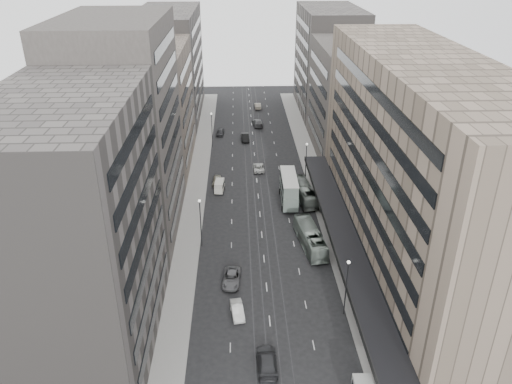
{
  "coord_description": "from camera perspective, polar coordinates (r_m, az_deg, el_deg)",
  "views": [
    {
      "loc": [
        -3.63,
        -55.39,
        43.34
      ],
      "look_at": [
        -0.84,
        18.29,
        6.27
      ],
      "focal_mm": 35.0,
      "sensor_mm": 36.0,
      "label": 1
    }
  ],
  "objects": [
    {
      "name": "sedan_2",
      "position": [
        71.69,
        -2.81,
        -9.81
      ],
      "size": [
        2.91,
        5.46,
        1.46
      ],
      "primitive_type": "imported",
      "rotation": [
        0.0,
        0.0,
        -0.09
      ],
      "color": "#5B5A5D",
      "rests_on": "ground"
    },
    {
      "name": "sedan_6",
      "position": [
        105.54,
        0.31,
        2.85
      ],
      "size": [
        2.32,
        4.91,
        1.36
      ],
      "primitive_type": "imported",
      "rotation": [
        0.0,
        0.0,
        3.16
      ],
      "color": "beige",
      "rests_on": "ground"
    },
    {
      "name": "sedan_3",
      "position": [
        59.62,
        1.26,
        -18.8
      ],
      "size": [
        2.39,
        5.75,
        1.66
      ],
      "primitive_type": "imported",
      "rotation": [
        0.0,
        0.0,
        3.15
      ],
      "color": "#2B2B2E",
      "rests_on": "ground"
    },
    {
      "name": "sedan_8",
      "position": [
        125.89,
        -4.1,
        6.84
      ],
      "size": [
        2.14,
        4.44,
        1.46
      ],
      "primitive_type": "imported",
      "rotation": [
        0.0,
        0.0,
        -0.1
      ],
      "color": "#252628",
      "rests_on": "ground"
    },
    {
      "name": "sedan_5",
      "position": [
        121.82,
        -1.25,
        6.26
      ],
      "size": [
        2.02,
        5.11,
        1.66
      ],
      "primitive_type": "imported",
      "rotation": [
        0.0,
        0.0,
        0.05
      ],
      "color": "black",
      "rests_on": "ground"
    },
    {
      "name": "sidewalk_right",
      "position": [
        103.66,
        6.71,
        1.83
      ],
      "size": [
        4.0,
        125.0,
        0.15
      ],
      "primitive_type": "cube",
      "color": "gray",
      "rests_on": "ground"
    },
    {
      "name": "sedan_4",
      "position": [
        99.89,
        -4.5,
        1.33
      ],
      "size": [
        1.89,
        4.18,
        1.39
      ],
      "primitive_type": "imported",
      "rotation": [
        0.0,
        0.0,
        -0.06
      ],
      "color": "#A19D86",
      "rests_on": "ground"
    },
    {
      "name": "lamp_right_near",
      "position": [
        64.59,
        10.34,
        -10.01
      ],
      "size": [
        0.44,
        0.44,
        8.32
      ],
      "color": "#262628",
      "rests_on": "ground"
    },
    {
      "name": "bus_near",
      "position": [
        79.4,
        6.22,
        -5.19
      ],
      "size": [
        4.23,
        11.83,
        3.22
      ],
      "primitive_type": "imported",
      "rotation": [
        0.0,
        0.0,
        3.28
      ],
      "color": "gray",
      "rests_on": "ground"
    },
    {
      "name": "sidewalk_left",
      "position": [
        102.81,
        -6.64,
        1.62
      ],
      "size": [
        4.0,
        125.0,
        0.15
      ],
      "primitive_type": "cube",
      "color": "gray",
      "rests_on": "ground"
    },
    {
      "name": "lamp_right_far",
      "position": [
        99.01,
        5.75,
        3.9
      ],
      "size": [
        0.44,
        0.44,
        8.32
      ],
      "color": "#262628",
      "rests_on": "ground"
    },
    {
      "name": "double_decker",
      "position": [
        91.6,
        3.78,
        0.42
      ],
      "size": [
        3.13,
        9.8,
        5.34
      ],
      "rotation": [
        0.0,
        0.0,
        -0.01
      ],
      "color": "gray",
      "rests_on": "ground"
    },
    {
      "name": "sedan_9",
      "position": [
        146.65,
        0.2,
        9.83
      ],
      "size": [
        1.86,
        4.89,
        1.59
      ],
      "primitive_type": "imported",
      "rotation": [
        0.0,
        0.0,
        3.18
      ],
      "color": "#B7AB97",
      "rests_on": "ground"
    },
    {
      "name": "lamp_left_far",
      "position": [
        116.95,
        -5.07,
        7.55
      ],
      "size": [
        0.44,
        0.44,
        8.32
      ],
      "color": "#262628",
      "rests_on": "ground"
    },
    {
      "name": "lamp_left_near",
      "position": [
        77.67,
        -6.38,
        -2.9
      ],
      "size": [
        0.44,
        0.44,
        8.32
      ],
      "color": "#262628",
      "rests_on": "ground"
    },
    {
      "name": "sedan_1",
      "position": [
        66.33,
        -2.15,
        -13.34
      ],
      "size": [
        2.04,
        4.39,
        1.39
      ],
      "primitive_type": "imported",
      "rotation": [
        0.0,
        0.0,
        0.14
      ],
      "color": "white",
      "rests_on": "ground"
    },
    {
      "name": "sedan_7",
      "position": [
        132.21,
        0.2,
        7.94
      ],
      "size": [
        2.89,
        6.06,
        1.7
      ],
      "primitive_type": "imported",
      "rotation": [
        0.0,
        0.0,
        3.23
      ],
      "color": "#555557",
      "rests_on": "ground"
    },
    {
      "name": "building_left_a",
      "position": [
        58.04,
        -19.85,
        -4.3
      ],
      "size": [
        15.0,
        28.0,
        30.0
      ],
      "primitive_type": "cube",
      "color": "#605A56",
      "rests_on": "ground"
    },
    {
      "name": "building_right_mid",
      "position": [
        114.66,
        10.75,
        10.37
      ],
      "size": [
        15.0,
        28.0,
        24.0
      ],
      "primitive_type": "cube",
      "color": "#443F3B",
      "rests_on": "ground"
    },
    {
      "name": "panel_van",
      "position": [
        96.37,
        -4.2,
        0.7
      ],
      "size": [
        2.02,
        3.66,
        2.22
      ],
      "rotation": [
        0.0,
        0.0,
        -0.1
      ],
      "color": "beige",
      "rests_on": "ground"
    },
    {
      "name": "department_store",
      "position": [
        73.85,
        17.89,
        2.73
      ],
      "size": [
        19.2,
        60.0,
        30.0
      ],
      "color": "gray",
      "rests_on": "ground"
    },
    {
      "name": "ground",
      "position": [
        70.43,
        1.27,
        -11.3
      ],
      "size": [
        220.0,
        220.0,
        0.0
      ],
      "primitive_type": "plane",
      "color": "black",
      "rests_on": "ground"
    },
    {
      "name": "building_right_far",
      "position": [
        142.72,
        8.28,
        14.56
      ],
      "size": [
        15.0,
        32.0,
        28.0
      ],
      "primitive_type": "cube",
      "color": "#605A56",
      "rests_on": "ground"
    },
    {
      "name": "building_left_c",
      "position": [
        107.47,
        -11.81,
        9.45
      ],
      "size": [
        15.0,
        28.0,
        25.0
      ],
      "primitive_type": "cube",
      "color": "#796A5E",
      "rests_on": "ground"
    },
    {
      "name": "building_left_d",
      "position": [
        138.71,
        -9.82,
        14.1
      ],
      "size": [
        15.0,
        38.0,
        28.0
      ],
      "primitive_type": "cube",
      "color": "#605A56",
      "rests_on": "ground"
    },
    {
      "name": "building_left_b",
      "position": [
        80.92,
        -14.91,
        6.78
      ],
      "size": [
        15.0,
        26.0,
        34.0
      ],
      "primitive_type": "cube",
      "color": "#443F3B",
      "rests_on": "ground"
    },
    {
      "name": "bus_far",
      "position": [
        93.47,
        5.52,
        -0.01
      ],
      "size": [
        3.9,
        11.27,
        3.07
      ],
      "primitive_type": "imported",
      "rotation": [
        0.0,
        0.0,
        3.26
      ],
      "color": "gray",
      "rests_on": "ground"
    }
  ]
}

